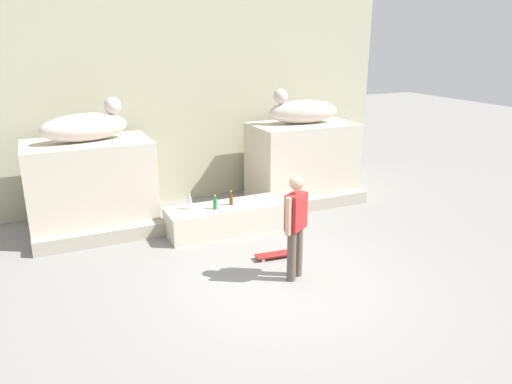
{
  "coord_description": "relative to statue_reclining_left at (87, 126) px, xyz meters",
  "views": [
    {
      "loc": [
        -3.16,
        -5.81,
        3.61
      ],
      "look_at": [
        0.1,
        1.28,
        1.1
      ],
      "focal_mm": 34.19,
      "sensor_mm": 36.0,
      "label": 1
    }
  ],
  "objects": [
    {
      "name": "pedestal_right",
      "position": [
        4.59,
        -0.01,
        -1.15
      ],
      "size": [
        2.29,
        1.4,
        1.74
      ],
      "primitive_type": "cube",
      "color": "beige",
      "rests_on": "ground_plane"
    },
    {
      "name": "skater",
      "position": [
        2.52,
        -3.42,
        -1.1
      ],
      "size": [
        0.48,
        0.36,
        1.67
      ],
      "rotation": [
        0.0,
        0.0,
        3.68
      ],
      "color": "brown",
      "rests_on": "ground_plane"
    },
    {
      "name": "ground_plane",
      "position": [
        2.28,
        -3.59,
        -2.02
      ],
      "size": [
        40.0,
        40.0,
        0.0
      ],
      "primitive_type": "plane",
      "color": "gray"
    },
    {
      "name": "facade_wall",
      "position": [
        2.28,
        1.33,
        0.8
      ],
      "size": [
        9.57,
        0.6,
        5.64
      ],
      "primitive_type": "cube",
      "color": "#B6B394",
      "rests_on": "ground_plane"
    },
    {
      "name": "stair_step",
      "position": [
        2.28,
        -0.72,
        -1.89
      ],
      "size": [
        6.92,
        0.5,
        0.27
      ],
      "primitive_type": "cube",
      "color": "#A9A08F",
      "rests_on": "ground_plane"
    },
    {
      "name": "skateboard",
      "position": [
        2.62,
        -2.68,
        -1.96
      ],
      "size": [
        0.82,
        0.28,
        0.08
      ],
      "rotation": [
        0.0,
        0.0,
        3.05
      ],
      "color": "maroon",
      "rests_on": "ground_plane"
    },
    {
      "name": "bottle_clear",
      "position": [
        1.58,
        -1.09,
        -1.38
      ],
      "size": [
        0.06,
        0.06,
        0.31
      ],
      "color": "silver",
      "rests_on": "ledge_block"
    },
    {
      "name": "statue_reclining_right",
      "position": [
        4.56,
        -0.0,
        0.0
      ],
      "size": [
        1.66,
        0.77,
        0.78
      ],
      "rotation": [
        0.0,
        0.0,
        3.01
      ],
      "color": "beige",
      "rests_on": "pedestal_right"
    },
    {
      "name": "ledge_block",
      "position": [
        2.28,
        -1.19,
        -1.77
      ],
      "size": [
        2.32,
        0.79,
        0.51
      ],
      "primitive_type": "cube",
      "color": "beige",
      "rests_on": "ground_plane"
    },
    {
      "name": "pedestal_left",
      "position": [
        -0.04,
        -0.01,
        -1.15
      ],
      "size": [
        2.29,
        1.4,
        1.74
      ],
      "primitive_type": "cube",
      "color": "beige",
      "rests_on": "ground_plane"
    },
    {
      "name": "statue_reclining_left",
      "position": [
        0.0,
        0.0,
        0.0
      ],
      "size": [
        1.67,
        0.82,
        0.78
      ],
      "rotation": [
        0.0,
        0.0,
        0.17
      ],
      "color": "beige",
      "rests_on": "pedestal_left"
    },
    {
      "name": "bottle_brown",
      "position": [
        2.37,
        -1.18,
        -1.4
      ],
      "size": [
        0.07,
        0.07,
        0.28
      ],
      "color": "#593314",
      "rests_on": "ledge_block"
    },
    {
      "name": "bottle_green",
      "position": [
        2.01,
        -1.28,
        -1.4
      ],
      "size": [
        0.07,
        0.07,
        0.27
      ],
      "color": "#1E722D",
      "rests_on": "ledge_block"
    }
  ]
}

